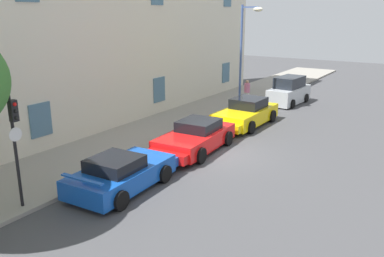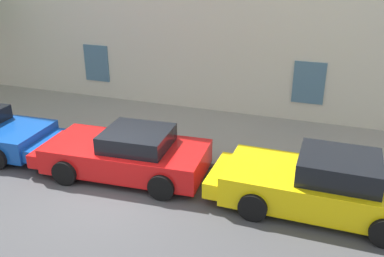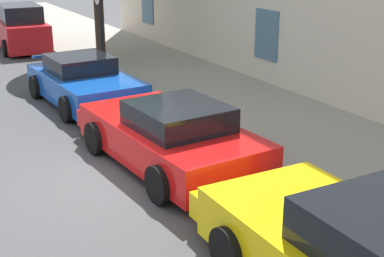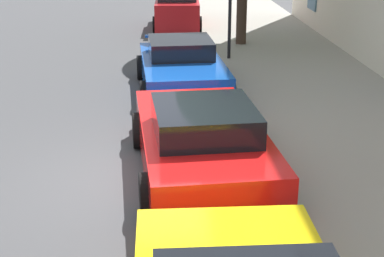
% 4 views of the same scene
% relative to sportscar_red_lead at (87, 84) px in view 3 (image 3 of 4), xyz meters
% --- Properties ---
extents(ground_plane, '(80.00, 80.00, 0.00)m').
position_rel_sportscar_red_lead_xyz_m(ground_plane, '(5.01, -1.11, -0.58)').
color(ground_plane, '#444447').
extents(sidewalk, '(60.00, 4.34, 0.14)m').
position_rel_sportscar_red_lead_xyz_m(sidewalk, '(5.01, 3.32, -0.51)').
color(sidewalk, gray).
rests_on(sidewalk, ground).
extents(sportscar_red_lead, '(4.59, 2.39, 1.30)m').
position_rel_sportscar_red_lead_xyz_m(sportscar_red_lead, '(0.00, 0.00, 0.00)').
color(sportscar_red_lead, '#144CB2').
rests_on(sportscar_red_lead, ground).
extents(sportscar_yellow_flank, '(4.97, 2.50, 1.36)m').
position_rel_sportscar_red_lead_xyz_m(sportscar_yellow_flank, '(4.74, 0.05, 0.03)').
color(sportscar_yellow_flank, red).
rests_on(sportscar_yellow_flank, ground).
extents(sportscar_white_middle, '(5.05, 2.31, 1.48)m').
position_rel_sportscar_red_lead_xyz_m(sportscar_white_middle, '(10.00, 0.02, 0.06)').
color(sportscar_white_middle, yellow).
rests_on(sportscar_white_middle, ground).
extents(hatchback_parked, '(3.94, 2.02, 1.83)m').
position_rel_sportscar_red_lead_xyz_m(hatchback_parked, '(-8.99, 0.29, 0.25)').
color(hatchback_parked, red).
rests_on(hatchback_parked, ground).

